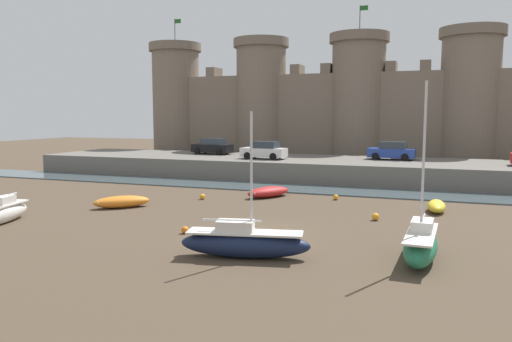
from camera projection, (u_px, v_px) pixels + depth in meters
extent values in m
plane|color=#4C3D2D|center=(251.00, 234.00, 24.51)|extent=(160.00, 160.00, 0.00)
cube|color=#47565B|center=(319.00, 190.00, 38.48)|extent=(80.00, 4.50, 0.10)
cube|color=#666059|center=(337.00, 169.00, 45.16)|extent=(57.71, 10.00, 1.77)
cube|color=#7A6B5B|center=(358.00, 120.00, 55.68)|extent=(45.71, 2.80, 10.34)
cylinder|color=#7A6B5B|center=(176.00, 106.00, 63.22)|extent=(5.82, 5.82, 13.62)
cylinder|color=#706254|center=(175.00, 48.00, 62.39)|extent=(6.52, 6.52, 1.00)
cylinder|color=#4C4742|center=(175.00, 31.00, 62.16)|extent=(0.10, 0.10, 3.00)
cube|color=#19591E|center=(178.00, 21.00, 61.88)|extent=(0.80, 0.04, 0.50)
cylinder|color=#7A6B5B|center=(261.00, 106.00, 59.36)|extent=(5.82, 5.82, 13.62)
cylinder|color=#706254|center=(261.00, 43.00, 58.52)|extent=(6.52, 6.52, 1.00)
cylinder|color=#7A6B5B|center=(358.00, 105.00, 55.49)|extent=(5.82, 5.82, 13.62)
cylinder|color=#706254|center=(359.00, 38.00, 54.66)|extent=(6.52, 6.52, 1.00)
cylinder|color=#4C4742|center=(360.00, 19.00, 54.43)|extent=(0.10, 0.10, 3.00)
cube|color=#19591E|center=(364.00, 8.00, 54.14)|extent=(0.80, 0.04, 0.50)
cylinder|color=#7A6B5B|center=(469.00, 105.00, 51.62)|extent=(5.82, 5.82, 13.62)
cylinder|color=#706254|center=(473.00, 32.00, 50.79)|extent=(6.52, 6.52, 1.00)
cube|color=#746557|center=(214.00, 73.00, 60.96)|extent=(1.10, 2.52, 1.10)
cube|color=#746557|center=(297.00, 70.00, 57.40)|extent=(1.10, 2.52, 1.10)
cube|color=#746557|center=(327.00, 69.00, 56.21)|extent=(1.10, 2.52, 1.10)
cube|color=#746557|center=(391.00, 67.00, 53.84)|extent=(1.10, 2.52, 1.10)
cube|color=#746557|center=(426.00, 66.00, 52.65)|extent=(1.10, 2.52, 1.10)
ellipsoid|color=red|center=(268.00, 192.00, 35.26)|extent=(3.04, 3.74, 0.75)
ellipsoid|color=#F23939|center=(268.00, 191.00, 35.25)|extent=(2.45, 3.04, 0.41)
cube|color=beige|center=(271.00, 190.00, 35.41)|extent=(1.08, 0.78, 0.06)
cube|color=beige|center=(253.00, 193.00, 34.40)|extent=(0.78, 0.63, 0.08)
ellipsoid|color=#141E3D|center=(245.00, 244.00, 20.40)|extent=(5.51, 2.33, 1.09)
cube|color=silver|center=(245.00, 232.00, 20.34)|extent=(4.84, 2.01, 0.08)
cube|color=silver|center=(235.00, 226.00, 20.37)|extent=(1.64, 1.11, 0.44)
cylinder|color=silver|center=(251.00, 172.00, 20.02)|extent=(0.10, 0.10, 4.88)
cylinder|color=silver|center=(232.00, 220.00, 20.36)|extent=(2.38, 0.57, 0.08)
ellipsoid|color=yellow|center=(436.00, 206.00, 29.96)|extent=(1.09, 2.82, 0.70)
ellipsoid|color=#F2F246|center=(436.00, 205.00, 29.95)|extent=(0.85, 2.31, 0.38)
cube|color=beige|center=(437.00, 205.00, 29.75)|extent=(0.88, 0.22, 0.06)
cube|color=beige|center=(436.00, 202.00, 30.98)|extent=(0.57, 0.29, 0.08)
ellipsoid|color=#1E6B47|center=(421.00, 247.00, 19.84)|extent=(1.49, 4.75, 1.18)
cube|color=silver|center=(421.00, 233.00, 19.78)|extent=(1.27, 4.18, 0.08)
cube|color=silver|center=(422.00, 225.00, 20.07)|extent=(0.88, 1.35, 0.44)
cylinder|color=silver|center=(424.00, 158.00, 19.22)|extent=(0.10, 0.10, 5.94)
cylinder|color=silver|center=(423.00, 219.00, 20.15)|extent=(0.18, 2.11, 0.08)
ellipsoid|color=silver|center=(1.00, 214.00, 26.75)|extent=(1.77, 4.35, 1.00)
cube|color=silver|center=(1.00, 206.00, 26.69)|extent=(1.53, 3.82, 0.08)
cube|color=silver|center=(4.00, 200.00, 26.98)|extent=(0.86, 1.29, 0.44)
cylinder|color=silver|center=(5.00, 196.00, 27.05)|extent=(0.44, 1.89, 0.08)
ellipsoid|color=orange|center=(122.00, 202.00, 31.31)|extent=(3.34, 3.24, 0.75)
ellipsoid|color=gold|center=(122.00, 201.00, 31.30)|extent=(2.71, 2.63, 0.41)
cube|color=beige|center=(126.00, 200.00, 31.40)|extent=(0.85, 0.88, 0.06)
cube|color=beige|center=(99.00, 202.00, 30.77)|extent=(0.66, 0.67, 0.08)
sphere|color=orange|center=(375.00, 217.00, 27.56)|extent=(0.41, 0.41, 0.41)
sphere|color=orange|center=(185.00, 230.00, 24.53)|extent=(0.37, 0.37, 0.37)
sphere|color=orange|center=(336.00, 197.00, 34.16)|extent=(0.37, 0.37, 0.37)
sphere|color=orange|center=(202.00, 197.00, 34.34)|extent=(0.39, 0.39, 0.39)
cube|color=#263F99|center=(391.00, 153.00, 44.88)|extent=(4.21, 1.99, 0.80)
cube|color=#2D3842|center=(393.00, 145.00, 44.74)|extent=(2.36, 1.66, 0.64)
cylinder|color=black|center=(375.00, 156.00, 44.66)|extent=(0.65, 0.23, 0.64)
cylinder|color=black|center=(379.00, 155.00, 46.20)|extent=(0.65, 0.23, 0.64)
cylinder|color=black|center=(405.00, 157.00, 43.63)|extent=(0.65, 0.23, 0.64)
cylinder|color=black|center=(407.00, 156.00, 45.17)|extent=(0.65, 0.23, 0.64)
cube|color=silver|center=(264.00, 152.00, 45.59)|extent=(4.21, 1.99, 0.80)
cube|color=#2D3842|center=(265.00, 145.00, 45.45)|extent=(2.36, 1.66, 0.64)
cylinder|color=black|center=(247.00, 156.00, 45.37)|extent=(0.65, 0.23, 0.64)
cylinder|color=black|center=(255.00, 154.00, 46.91)|extent=(0.65, 0.23, 0.64)
cylinder|color=black|center=(273.00, 157.00, 44.33)|extent=(0.65, 0.23, 0.64)
cylinder|color=black|center=(280.00, 155.00, 45.88)|extent=(0.65, 0.23, 0.64)
cube|color=black|center=(212.00, 148.00, 51.02)|extent=(4.21, 1.99, 0.80)
cube|color=#2D3842|center=(213.00, 141.00, 50.88)|extent=(2.36, 1.66, 0.64)
cylinder|color=black|center=(197.00, 151.00, 50.80)|extent=(0.65, 0.23, 0.64)
cylinder|color=black|center=(206.00, 150.00, 52.34)|extent=(0.65, 0.23, 0.64)
cylinder|color=black|center=(219.00, 152.00, 49.77)|extent=(0.65, 0.23, 0.64)
cylinder|color=black|center=(227.00, 151.00, 51.31)|extent=(0.65, 0.23, 0.64)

